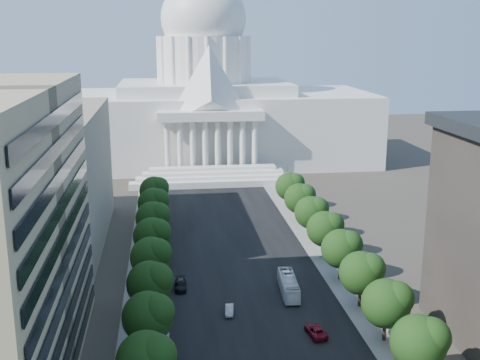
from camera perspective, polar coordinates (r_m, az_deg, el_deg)
name	(u,v)px	position (r m, az deg, el deg)	size (l,w,h in m)	color
road_asphalt	(236,250)	(132.27, -0.36, -6.68)	(30.00, 260.00, 0.01)	black
sidewalk_left	(148,254)	(131.51, -8.67, -6.97)	(8.00, 260.00, 0.02)	gray
sidewalk_right	(321,247)	(135.70, 7.67, -6.27)	(8.00, 260.00, 0.02)	gray
capitol	(205,107)	(219.95, -3.35, 6.94)	(120.00, 56.00, 73.00)	white
office_block_left_far	(13,180)	(140.63, -20.70, 0.04)	(38.00, 52.00, 30.00)	gray
tree_l_c	(148,359)	(79.60, -8.70, -16.45)	(7.79, 7.60, 9.97)	#33261C
tree_l_d	(150,316)	(90.17, -8.53, -12.61)	(7.79, 7.60, 9.97)	#33261C
tree_l_e	(151,282)	(101.06, -8.40, -9.59)	(7.79, 7.60, 9.97)	#33261C
tree_l_f	(152,256)	(112.18, -8.30, -7.16)	(7.79, 7.60, 9.97)	#33261C
tree_l_g	(153,235)	(123.46, -8.22, -5.17)	(7.79, 7.60, 9.97)	#33261C
tree_l_h	(154,217)	(134.87, -8.15, -3.52)	(7.79, 7.60, 9.97)	#33261C
tree_l_i	(155,202)	(146.37, -8.09, -2.12)	(7.79, 7.60, 9.97)	#33261C
tree_l_j	(155,190)	(157.95, -8.04, -0.93)	(7.79, 7.60, 9.97)	#33261C
tree_r_c	(422,341)	(86.15, 16.84, -14.42)	(7.79, 7.60, 9.97)	#33261C
tree_r_d	(389,302)	(96.00, 13.92, -11.17)	(7.79, 7.60, 9.97)	#33261C
tree_r_e	(363,272)	(106.30, 11.61, -8.52)	(7.79, 7.60, 9.97)	#33261C
tree_r_f	(343,248)	(116.92, 9.73, -6.33)	(7.79, 7.60, 9.97)	#33261C
tree_r_g	(326,228)	(127.78, 8.19, -4.51)	(7.79, 7.60, 9.97)	#33261C
tree_r_h	(312,211)	(138.84, 6.89, -2.97)	(7.79, 7.60, 9.97)	#33261C
tree_r_i	(301,197)	(150.03, 5.79, -1.66)	(7.79, 7.60, 9.97)	#33261C
tree_r_j	(291,186)	(161.35, 4.84, -0.53)	(7.79, 7.60, 9.97)	#33261C
streetlight_b	(435,348)	(86.42, 18.01, -14.89)	(2.61, 0.44, 9.00)	gray
streetlight_c	(371,274)	(107.20, 12.36, -8.73)	(2.61, 0.44, 9.00)	gray
streetlight_d	(332,229)	(129.48, 8.71, -4.58)	(2.61, 0.44, 9.00)	gray
streetlight_e	(305,197)	(152.61, 6.17, -1.65)	(2.61, 0.44, 9.00)	gray
streetlight_f	(285,175)	(176.25, 4.31, 0.51)	(2.61, 0.44, 9.00)	gray
car_silver	(229,310)	(103.97, -1.02, -12.25)	(1.40, 4.01, 1.32)	#93959A
car_red	(316,331)	(98.06, 7.21, -14.02)	(2.46, 5.33, 1.48)	maroon
car_dark_b	(181,285)	(113.67, -5.66, -9.88)	(2.20, 5.42, 1.57)	black
city_bus	(289,285)	(111.34, 4.63, -9.91)	(2.74, 11.69, 3.26)	white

